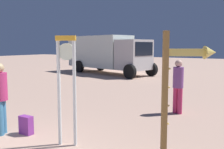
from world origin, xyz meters
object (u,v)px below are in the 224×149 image
at_px(standing_clock, 67,81).
at_px(box_truck_near, 106,52).
at_px(person_distant, 178,84).
at_px(arrow_sign, 182,75).
at_px(person_near_clock, 0,95).
at_px(backpack, 26,125).

height_order(standing_clock, box_truck_near, box_truck_near).
xyz_separation_m(person_distant, box_truck_near, (-7.89, 8.27, 0.63)).
distance_m(arrow_sign, person_near_clock, 4.05).
bearing_deg(arrow_sign, box_truck_near, 128.52).
bearing_deg(box_truck_near, person_near_clock, -67.86).
height_order(arrow_sign, backpack, arrow_sign).
xyz_separation_m(person_near_clock, box_truck_near, (-4.96, 12.19, 0.61)).
xyz_separation_m(standing_clock, person_near_clock, (-1.73, -0.32, -0.41)).
bearing_deg(standing_clock, arrow_sign, 21.20).
bearing_deg(person_near_clock, standing_clock, 10.40).
height_order(standing_clock, person_near_clock, standing_clock).
distance_m(standing_clock, person_near_clock, 1.80).
bearing_deg(standing_clock, person_near_clock, -169.60).
xyz_separation_m(arrow_sign, backpack, (-3.36, -0.84, -1.30)).
relative_size(standing_clock, backpack, 5.22).
bearing_deg(arrow_sign, standing_clock, -158.80).
distance_m(arrow_sign, box_truck_near, 14.13).
bearing_deg(standing_clock, backpack, -179.19).
height_order(person_near_clock, person_distant, person_near_clock).
relative_size(standing_clock, box_truck_near, 0.30).
height_order(arrow_sign, person_distant, arrow_sign).
distance_m(person_near_clock, person_distant, 4.90).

